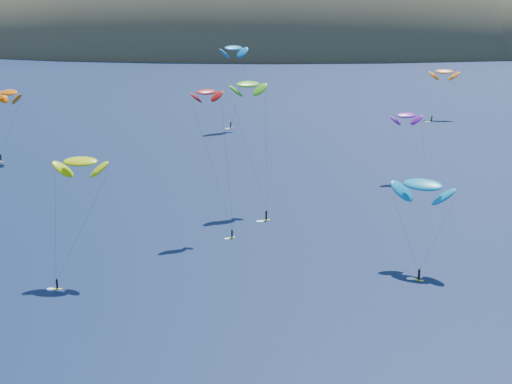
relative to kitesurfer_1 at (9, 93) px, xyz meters
The scene contains 9 objects.
island 427.96m from the kitesurfer_1, 76.44° to the left, with size 730.00×300.00×210.00m.
kitesurfer_1 is the anchor object (origin of this frame).
kitesurfer_2 91.25m from the kitesurfer_1, 64.72° to the right, with size 8.26×9.57×20.46m.
kitesurfer_3 78.78m from the kitesurfer_1, 34.59° to the right, with size 8.90×15.77×27.67m.
kitesurfer_4 74.86m from the kitesurfer_1, 37.96° to the left, with size 11.36×10.51×28.96m.
kitesurfer_5 122.22m from the kitesurfer_1, 40.31° to the right, with size 10.98×12.40×16.33m.
kitesurfer_6 104.21m from the kitesurfer_1, 12.42° to the right, with size 8.52×12.06×17.47m.
kitesurfer_9 83.61m from the kitesurfer_1, 46.61° to the right, with size 8.63×9.20×27.71m.
kitesurfer_11 147.44m from the kitesurfer_1, 25.91° to the left, with size 11.70×12.32×19.25m.
Camera 1 is at (5.66, -42.65, 43.43)m, focal length 50.00 mm.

